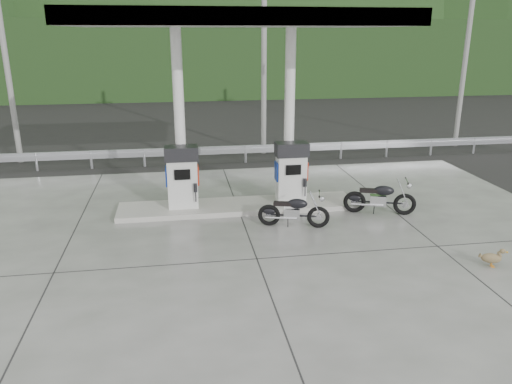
{
  "coord_description": "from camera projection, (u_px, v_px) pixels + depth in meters",
  "views": [
    {
      "loc": [
        -1.69,
        -11.39,
        5.04
      ],
      "look_at": [
        0.3,
        1.0,
        1.0
      ],
      "focal_mm": 35.0,
      "sensor_mm": 36.0,
      "label": 1
    }
  ],
  "objects": [
    {
      "name": "canopy_column_right",
      "position": [
        289.0,
        116.0,
        14.66
      ],
      "size": [
        0.3,
        0.3,
        5.0
      ],
      "primitive_type": "cylinder",
      "color": "white",
      "rests_on": "pump_island"
    },
    {
      "name": "utility_pole_b",
      "position": [
        264.0,
        58.0,
        20.51
      ],
      "size": [
        0.22,
        0.22,
        8.0
      ],
      "primitive_type": "cylinder",
      "color": "gray",
      "rests_on": "ground"
    },
    {
      "name": "duck",
      "position": [
        491.0,
        258.0,
        11.14
      ],
      "size": [
        0.55,
        0.32,
        0.38
      ],
      "primitive_type": null,
      "rotation": [
        0.0,
        0.0,
        -0.35
      ],
      "color": "brown",
      "rests_on": "forecourt_apron"
    },
    {
      "name": "gas_pump_right",
      "position": [
        291.0,
        172.0,
        14.77
      ],
      "size": [
        0.95,
        0.55,
        1.8
      ],
      "primitive_type": null,
      "color": "silver",
      "rests_on": "pump_island"
    },
    {
      "name": "forested_hills",
      "position": [
        186.0,
        70.0,
        68.9
      ],
      "size": [
        100.0,
        40.0,
        140.0
      ],
      "primitive_type": null,
      "color": "black",
      "rests_on": "ground"
    },
    {
      "name": "motorcycle_left",
      "position": [
        294.0,
        211.0,
        13.37
      ],
      "size": [
        1.88,
        1.05,
        0.85
      ],
      "primitive_type": null,
      "rotation": [
        0.0,
        0.0,
        -0.28
      ],
      "color": "black",
      "rests_on": "forecourt_apron"
    },
    {
      "name": "tree_band",
      "position": [
        195.0,
        59.0,
        39.79
      ],
      "size": [
        80.0,
        6.0,
        6.0
      ],
      "primitive_type": "cube",
      "color": "black",
      "rests_on": "ground"
    },
    {
      "name": "motorcycle_right",
      "position": [
        380.0,
        198.0,
        14.33
      ],
      "size": [
        2.01,
        1.17,
        0.91
      ],
      "primitive_type": null,
      "rotation": [
        0.0,
        0.0,
        -0.31
      ],
      "color": "black",
      "rests_on": "forecourt_apron"
    },
    {
      "name": "gas_pump_left",
      "position": [
        182.0,
        177.0,
        14.29
      ],
      "size": [
        0.95,
        0.55,
        1.8
      ],
      "primitive_type": null,
      "color": "silver",
      "rests_on": "pump_island"
    },
    {
      "name": "utility_pole_a",
      "position": [
        6.0,
        60.0,
        19.0
      ],
      "size": [
        0.22,
        0.22,
        8.0
      ],
      "primitive_type": "cylinder",
      "color": "gray",
      "rests_on": "ground"
    },
    {
      "name": "road",
      "position": [
        214.0,
        145.0,
        23.31
      ],
      "size": [
        60.0,
        7.0,
        0.01
      ],
      "primitive_type": "cube",
      "color": "black",
      "rests_on": "ground"
    },
    {
      "name": "canopy_roof",
      "position": [
        236.0,
        19.0,
        13.21
      ],
      "size": [
        8.5,
        5.0,
        0.4
      ],
      "primitive_type": "cube",
      "color": "silver",
      "rests_on": "canopy_column_left"
    },
    {
      "name": "utility_pole_c",
      "position": [
        466.0,
        57.0,
        21.87
      ],
      "size": [
        0.22,
        0.22,
        8.0
      ],
      "primitive_type": "cylinder",
      "color": "gray",
      "rests_on": "ground"
    },
    {
      "name": "ground",
      "position": [
        251.0,
        243.0,
        12.51
      ],
      "size": [
        160.0,
        160.0,
        0.0
      ],
      "primitive_type": "plane",
      "color": "black",
      "rests_on": "ground"
    },
    {
      "name": "guardrail",
      "position": [
        221.0,
        146.0,
        19.81
      ],
      "size": [
        26.0,
        0.16,
        1.42
      ],
      "primitive_type": null,
      "color": "#A6A7AE",
      "rests_on": "ground"
    },
    {
      "name": "forecourt_apron",
      "position": [
        251.0,
        242.0,
        12.5
      ],
      "size": [
        18.0,
        14.0,
        0.02
      ],
      "primitive_type": "cube",
      "color": "#63635F",
      "rests_on": "ground"
    },
    {
      "name": "pump_island",
      "position": [
        238.0,
        206.0,
        14.83
      ],
      "size": [
        7.0,
        1.4,
        0.15
      ],
      "primitive_type": "cube",
      "color": "#A19F96",
      "rests_on": "forecourt_apron"
    },
    {
      "name": "canopy_column_left",
      "position": [
        180.0,
        119.0,
        14.17
      ],
      "size": [
        0.3,
        0.3,
        5.0
      ],
      "primitive_type": "cylinder",
      "color": "white",
      "rests_on": "pump_island"
    }
  ]
}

